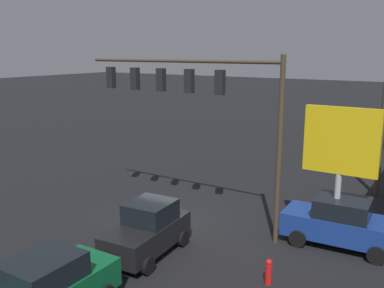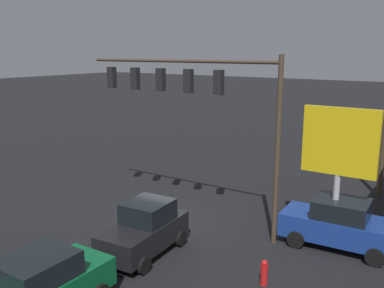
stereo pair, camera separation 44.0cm
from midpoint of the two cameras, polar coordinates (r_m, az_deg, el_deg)
ground_plane at (r=19.48m, az=-3.88°, el=-10.33°), size 200.00×200.00×0.00m
traffic_signal_assembly at (r=18.15m, az=-0.76°, el=6.72°), size 9.55×0.43×7.37m
price_sign at (r=16.95m, az=18.54°, el=-0.32°), size 2.78×0.27×5.47m
hatchback_crossing at (r=16.41m, az=-6.73°, el=-11.28°), size 2.20×3.92×1.97m
sedan_waiting at (r=17.80m, az=18.63°, el=-9.92°), size 4.49×2.25×1.93m
fire_hydrant at (r=14.74m, az=9.30°, el=-16.45°), size 0.24×0.24×0.88m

